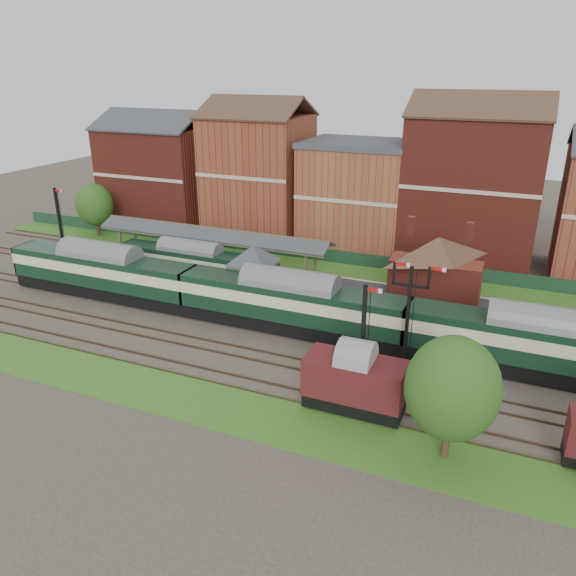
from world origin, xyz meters
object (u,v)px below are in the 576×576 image
at_px(dmu_train, 290,303).
at_px(platform_railcar, 191,262).
at_px(semaphore_bracket, 409,311).
at_px(signal_box, 254,275).
at_px(goods_van_a, 355,381).

relative_size(dmu_train, platform_railcar, 3.64).
relative_size(semaphore_bracket, platform_railcar, 0.51).
bearing_deg(signal_box, dmu_train, -33.64).
bearing_deg(signal_box, goods_van_a, -42.97).
bearing_deg(signal_box, semaphore_bracket, -20.92).
distance_m(signal_box, semaphore_bracket, 16.16).
bearing_deg(dmu_train, signal_box, 146.36).
bearing_deg(goods_van_a, signal_box, 137.03).
distance_m(signal_box, platform_railcar, 9.35).
xyz_separation_m(semaphore_bracket, platform_railcar, (-23.74, 9.00, -2.47)).
height_order(semaphore_bracket, dmu_train, semaphore_bracket).
xyz_separation_m(signal_box, dmu_train, (4.88, -3.25, -0.60)).
bearing_deg(goods_van_a, semaphore_bracket, 73.81).
distance_m(semaphore_bracket, dmu_train, 10.65).
bearing_deg(platform_railcar, goods_van_a, -35.35).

